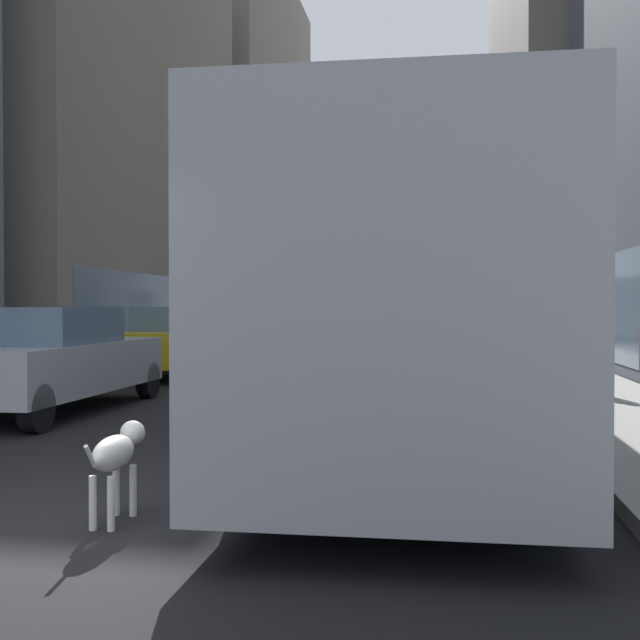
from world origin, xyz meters
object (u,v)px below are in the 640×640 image
car_yellow_taxi (182,341)px  car_black_suv (325,327)px  box_truck (404,305)px  car_silver_sedan (50,359)px  pedestrian_in_coat (568,340)px  car_white_van (341,324)px  transit_bus (414,295)px  dalmatian_dog (117,454)px  car_grey_wagon (427,336)px

car_yellow_taxi → car_black_suv: (1.60, 12.28, 0.00)m
car_yellow_taxi → box_truck: (4.00, 26.12, 0.84)m
car_silver_sedan → pedestrian_in_coat: 8.95m
car_yellow_taxi → car_white_van: bearing=84.7°
transit_bus → car_silver_sedan: (-5.60, 1.12, -0.95)m
transit_bus → car_silver_sedan: transit_bus is taller
car_white_van → dalmatian_dog: 29.26m
transit_bus → car_black_suv: 20.12m
box_truck → dalmatian_dog: bearing=-90.8°
car_black_suv → car_grey_wagon: bearing=-65.3°
car_yellow_taxi → car_white_van: same height
dalmatian_dog → car_black_suv: bearing=94.5°
transit_bus → car_black_suv: size_ratio=2.45×
car_silver_sedan → box_truck: (4.00, 32.41, 0.84)m
car_silver_sedan → box_truck: bearing=83.0°
car_silver_sedan → box_truck: box_truck is taller
car_grey_wagon → car_white_van: (-4.00, 13.63, -0.00)m
car_grey_wagon → car_white_van: same height
car_silver_sedan → car_grey_wagon: size_ratio=1.12×
car_yellow_taxi → box_truck: size_ratio=0.62×
car_silver_sedan → car_yellow_taxi: same height
car_silver_sedan → car_yellow_taxi: 6.29m
car_silver_sedan → car_black_suv: same height
car_black_suv → box_truck: bearing=80.2°
car_yellow_taxi → box_truck: box_truck is taller
car_yellow_taxi → pedestrian_in_coat: pedestrian_in_coat is taller
car_silver_sedan → car_grey_wagon: same height
car_black_suv → car_white_van: bearing=90.0°
car_black_suv → box_truck: size_ratio=0.63×
car_silver_sedan → pedestrian_in_coat: bearing=23.0°
car_black_suv → car_silver_sedan: bearing=-94.9°
transit_bus → car_yellow_taxi: (-5.60, 7.41, -0.95)m
car_grey_wagon → car_black_suv: (-4.00, 8.70, 0.00)m
transit_bus → car_yellow_taxi: 9.34m
dalmatian_dog → car_white_van: bearing=93.7°
car_white_van → dalmatian_dog: size_ratio=4.39×
transit_bus → dalmatian_dog: size_ratio=11.98×
car_white_van → transit_bus: bearing=-80.8°
car_white_van → dalmatian_dog: bearing=-86.3°
box_truck → car_yellow_taxi: bearing=-98.7°
car_silver_sedan → car_black_suv: size_ratio=1.01×
transit_bus → box_truck: bearing=92.7°
transit_bus → car_white_van: size_ratio=2.73×
car_silver_sedan → dalmatian_dog: size_ratio=4.97×
car_yellow_taxi → car_white_van: (1.60, 17.21, -0.00)m
transit_bus → car_white_van: (-4.00, 24.62, -0.95)m
transit_bus → car_grey_wagon: size_ratio=2.71×
pedestrian_in_coat → car_grey_wagon: bearing=112.4°
car_white_van → car_yellow_taxi: bearing=-95.3°
car_black_suv → pedestrian_in_coat: pedestrian_in_coat is taller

